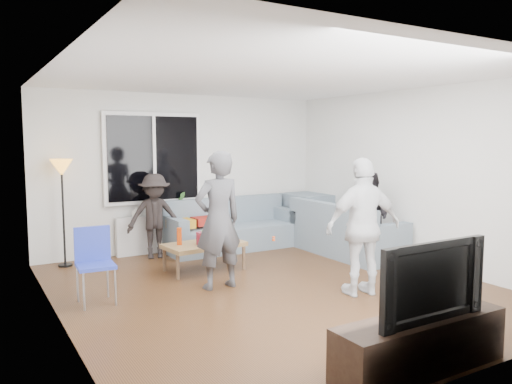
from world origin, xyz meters
TOP-DOWN VIEW (x-y plane):
  - floor at (0.00, 0.00)m, footprint 5.00×5.50m
  - ceiling at (0.00, 0.00)m, footprint 5.00×5.50m
  - wall_back at (0.00, 2.77)m, footprint 5.00×0.04m
  - wall_front at (0.00, -2.77)m, footprint 5.00×0.04m
  - wall_left at (-2.52, 0.00)m, footprint 0.04×5.50m
  - wall_right at (2.52, 0.00)m, footprint 0.04×5.50m
  - window_frame at (-0.60, 2.69)m, footprint 1.62×0.06m
  - window_glass at (-0.60, 2.65)m, footprint 1.50×0.02m
  - window_mullion at (-0.60, 2.64)m, footprint 0.05×0.03m
  - radiator at (-0.60, 2.65)m, footprint 1.30×0.12m
  - potted_plant at (-0.18, 2.62)m, footprint 0.22×0.18m
  - vase at (-0.92, 2.62)m, footprint 0.18×0.18m
  - sofa_back_section at (0.63, 2.27)m, footprint 2.30×0.85m
  - sofa_right_section at (2.02, 0.98)m, footprint 2.00×0.85m
  - sofa_corner at (2.27, 2.27)m, footprint 0.85×0.85m
  - cushion_yellow at (-0.32, 2.25)m, footprint 0.40×0.34m
  - cushion_red at (0.12, 2.33)m, footprint 0.38×0.32m
  - coffee_table at (-0.39, 1.20)m, footprint 1.15×0.70m
  - pitcher at (-0.46, 1.13)m, footprint 0.17×0.17m
  - side_chair at (-2.05, 0.51)m, footprint 0.42×0.42m
  - floor_lamp at (-2.05, 2.47)m, footprint 0.32×0.32m
  - player_left at (-0.59, 0.36)m, footprint 0.64×0.43m
  - player_right at (0.78, -0.76)m, footprint 1.02×0.59m
  - spectator_right at (2.02, 0.45)m, footprint 0.58×0.71m
  - spectator_back at (-0.73, 2.30)m, footprint 0.93×0.64m
  - tv_console at (-0.20, -2.50)m, footprint 1.60×0.40m
  - television at (-0.20, -2.50)m, footprint 1.10×0.14m
  - bottle_a at (-0.74, 1.26)m, footprint 0.07×0.07m
  - bottle_c at (-0.31, 1.36)m, footprint 0.07×0.07m
  - bottle_b at (-0.47, 1.03)m, footprint 0.08×0.08m

SIDE VIEW (x-z plane):
  - floor at x=0.00m, z-range -0.04..0.00m
  - coffee_table at x=-0.39m, z-range 0.00..0.40m
  - tv_console at x=-0.20m, z-range 0.00..0.44m
  - radiator at x=-0.60m, z-range 0.00..0.62m
  - sofa_back_section at x=0.63m, z-range 0.00..0.85m
  - sofa_right_section at x=2.02m, z-range 0.00..0.85m
  - sofa_corner at x=2.27m, z-range 0.00..0.85m
  - side_chair at x=-2.05m, z-range 0.00..0.86m
  - pitcher at x=-0.46m, z-range 0.40..0.57m
  - bottle_c at x=-0.31m, z-range 0.40..0.60m
  - bottle_b at x=-0.47m, z-range 0.40..0.61m
  - cushion_yellow at x=-0.32m, z-range 0.44..0.58m
  - cushion_red at x=0.12m, z-range 0.45..0.57m
  - bottle_a at x=-0.74m, z-range 0.40..0.64m
  - spectator_back at x=-0.73m, z-range 0.00..1.32m
  - spectator_right at x=2.02m, z-range 0.00..1.37m
  - vase at x=-0.92m, z-range 0.62..0.78m
  - television at x=-0.20m, z-range 0.44..1.07m
  - floor_lamp at x=-2.05m, z-range 0.00..1.56m
  - potted_plant at x=-0.18m, z-range 0.62..0.99m
  - player_right at x=0.78m, z-range 0.00..1.64m
  - player_left at x=-0.59m, z-range 0.00..1.71m
  - wall_back at x=0.00m, z-range 0.00..2.60m
  - wall_front at x=0.00m, z-range 0.00..2.60m
  - wall_left at x=-2.52m, z-range 0.00..2.60m
  - wall_right at x=2.52m, z-range 0.00..2.60m
  - window_frame at x=-0.60m, z-range 0.81..2.29m
  - window_glass at x=-0.60m, z-range 0.88..2.23m
  - window_mullion at x=-0.60m, z-range 0.88..2.23m
  - ceiling at x=0.00m, z-range 2.60..2.64m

